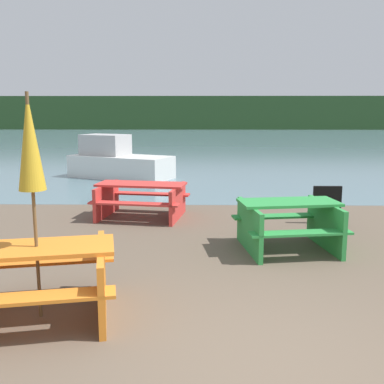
% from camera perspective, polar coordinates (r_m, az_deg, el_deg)
% --- Properties ---
extents(ground_plane, '(60.00, 60.00, 0.00)m').
position_cam_1_polar(ground_plane, '(4.14, 9.26, -22.08)').
color(ground_plane, brown).
extents(water, '(60.00, 50.00, 0.00)m').
position_cam_1_polar(water, '(35.54, 1.88, 6.67)').
color(water, slate).
rests_on(water, ground_plane).
extents(far_treeline, '(80.00, 1.60, 4.00)m').
position_cam_1_polar(far_treeline, '(55.47, 1.57, 10.02)').
color(far_treeline, '#284723').
rests_on(far_treeline, water).
extents(picnic_table_orange, '(1.86, 1.68, 0.79)m').
position_cam_1_polar(picnic_table_orange, '(5.17, -18.93, -9.95)').
color(picnic_table_orange, orange).
rests_on(picnic_table_orange, ground_plane).
extents(picnic_table_green, '(1.74, 1.59, 0.80)m').
position_cam_1_polar(picnic_table_green, '(7.37, 12.10, -3.65)').
color(picnic_table_green, green).
rests_on(picnic_table_green, ground_plane).
extents(picnic_table_red, '(2.02, 1.65, 0.72)m').
position_cam_1_polar(picnic_table_red, '(9.46, -6.43, -0.59)').
color(picnic_table_red, red).
rests_on(picnic_table_red, ground_plane).
extents(umbrella_gold, '(0.28, 0.28, 2.40)m').
position_cam_1_polar(umbrella_gold, '(4.88, -19.88, 5.72)').
color(umbrella_gold, brown).
rests_on(umbrella_gold, ground_plane).
extents(boat, '(3.68, 2.68, 1.43)m').
position_cam_1_polar(boat, '(15.27, -9.43, 3.80)').
color(boat, silver).
rests_on(boat, water).
extents(signboard, '(0.55, 0.08, 0.75)m').
position_cam_1_polar(signboard, '(9.30, 16.75, -1.56)').
color(signboard, black).
rests_on(signboard, ground_plane).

